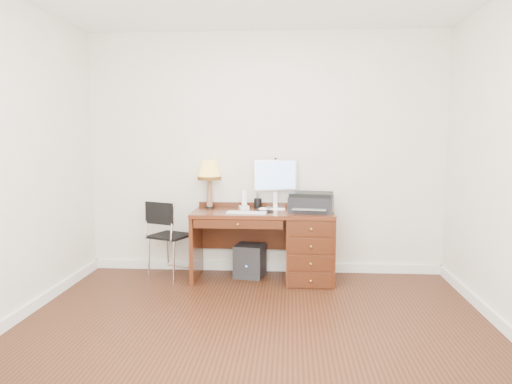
# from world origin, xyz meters

# --- Properties ---
(ground) EXTENTS (4.00, 4.00, 0.00)m
(ground) POSITION_xyz_m (0.00, 0.00, 0.00)
(ground) COLOR black
(ground) RESTS_ON ground
(room_shell) EXTENTS (4.00, 4.00, 4.00)m
(room_shell) POSITION_xyz_m (0.00, 0.63, 0.05)
(room_shell) COLOR silver
(room_shell) RESTS_ON ground
(desk) EXTENTS (1.50, 0.67, 0.75)m
(desk) POSITION_xyz_m (0.32, 1.40, 0.41)
(desk) COLOR #542311
(desk) RESTS_ON ground
(monitor) EXTENTS (0.47, 0.18, 0.54)m
(monitor) POSITION_xyz_m (0.13, 1.63, 1.09)
(monitor) COLOR silver
(monitor) RESTS_ON desk
(keyboard) EXTENTS (0.42, 0.15, 0.02)m
(keyboard) POSITION_xyz_m (-0.16, 1.24, 0.76)
(keyboard) COLOR white
(keyboard) RESTS_ON desk
(mouse_pad) EXTENTS (0.23, 0.23, 0.05)m
(mouse_pad) POSITION_xyz_m (0.00, 1.36, 0.76)
(mouse_pad) COLOR black
(mouse_pad) RESTS_ON desk
(printer) EXTENTS (0.50, 0.42, 0.20)m
(printer) POSITION_xyz_m (0.51, 1.42, 0.85)
(printer) COLOR black
(printer) RESTS_ON desk
(leg_lamp) EXTENTS (0.26, 0.26, 0.53)m
(leg_lamp) POSITION_xyz_m (-0.61, 1.58, 1.14)
(leg_lamp) COLOR black
(leg_lamp) RESTS_ON desk
(phone) EXTENTS (0.12, 0.12, 0.21)m
(phone) POSITION_xyz_m (-0.22, 1.48, 0.81)
(phone) COLOR white
(phone) RESTS_ON desk
(pen_cup) EXTENTS (0.09, 0.09, 0.11)m
(pen_cup) POSITION_xyz_m (-0.07, 1.62, 0.80)
(pen_cup) COLOR black
(pen_cup) RESTS_ON desk
(chair) EXTENTS (0.52, 0.53, 0.84)m
(chair) POSITION_xyz_m (-1.04, 1.43, 0.51)
(chair) COLOR black
(chair) RESTS_ON ground
(equipment_box) EXTENTS (0.36, 0.36, 0.36)m
(equipment_box) POSITION_xyz_m (-0.15, 1.50, 0.18)
(equipment_box) COLOR black
(equipment_box) RESTS_ON ground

